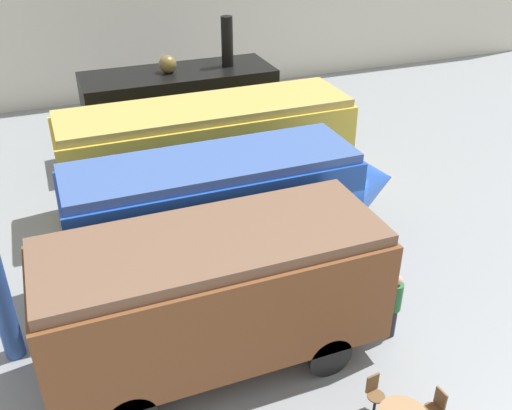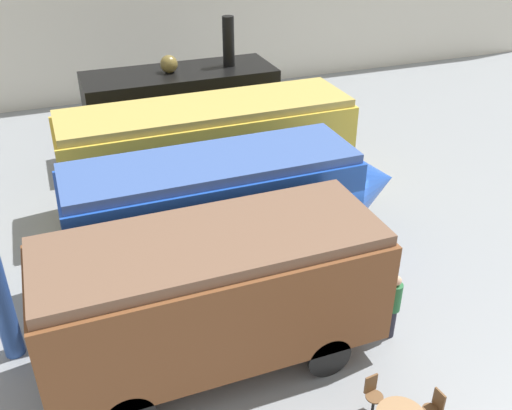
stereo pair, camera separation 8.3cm
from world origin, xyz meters
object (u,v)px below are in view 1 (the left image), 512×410
Objects in this scene: passenger_coach_wooden at (214,290)px; visitor_person at (394,303)px; streamlined_locomotive at (239,204)px; cafe_chair_0 at (374,391)px; steam_locomotive at (180,103)px; passenger_coach_vintage at (208,146)px.

visitor_person is at bearing -10.55° from passenger_coach_wooden.
streamlined_locomotive is 10.33× the size of cafe_chair_0.
visitor_person is at bearing 132.37° from cafe_chair_0.
steam_locomotive is 8.08× the size of cafe_chair_0.
steam_locomotive is 0.99× the size of passenger_coach_wooden.
cafe_chair_0 is at bearing -86.71° from passenger_coach_vintage.
visitor_person is at bearing -81.08° from steam_locomotive.
steam_locomotive reaches higher than passenger_coach_vintage.
visitor_person reaches higher than cafe_chair_0.
passenger_coach_vintage reaches higher than passenger_coach_wooden.
streamlined_locomotive reaches higher than cafe_chair_0.
steam_locomotive is 8.10m from streamlined_locomotive.
passenger_coach_wooden is at bearing -101.15° from steam_locomotive.
steam_locomotive is 13.65m from cafe_chair_0.
visitor_person is (2.42, -3.74, -1.11)m from streamlined_locomotive.
passenger_coach_vintage is 9.50m from cafe_chair_0.
passenger_coach_vintage is at bearing 177.02° from cafe_chair_0.
visitor_person is at bearing -74.83° from passenger_coach_vintage.
steam_locomotive is at bearing 87.11° from passenger_coach_vintage.
cafe_chair_0 is (2.51, -2.49, -1.43)m from passenger_coach_wooden.
cafe_chair_0 is 2.36m from visitor_person.
streamlined_locomotive is at bearing 122.88° from visitor_person.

